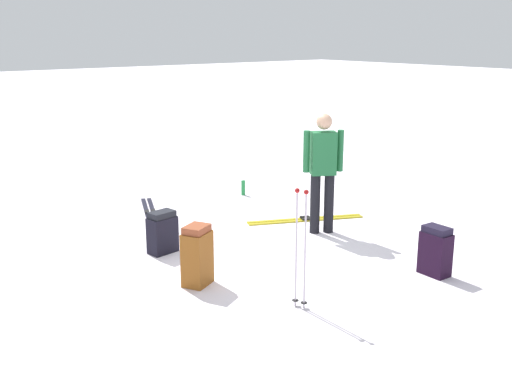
% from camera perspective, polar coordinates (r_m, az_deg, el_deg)
% --- Properties ---
extents(ground_plane, '(80.00, 80.00, 0.00)m').
position_cam_1_polar(ground_plane, '(8.55, 0.00, -4.55)').
color(ground_plane, white).
extents(skier_standing, '(0.36, 0.50, 1.70)m').
position_cam_1_polar(skier_standing, '(8.73, 6.14, 2.29)').
color(skier_standing, black).
rests_on(skier_standing, ground_plane).
extents(ski_pair_near, '(1.69, 0.89, 0.05)m').
position_cam_1_polar(ski_pair_near, '(9.96, -9.64, -1.89)').
color(ski_pair_near, black).
rests_on(ski_pair_near, ground_plane).
extents(ski_pair_far, '(0.91, 1.71, 0.05)m').
position_cam_1_polar(ski_pair_far, '(9.52, 4.55, -2.51)').
color(ski_pair_far, '#B09E1B').
rests_on(ski_pair_far, ground_plane).
extents(backpack_large_dark, '(0.27, 0.39, 0.55)m').
position_cam_1_polar(backpack_large_dark, '(8.14, -8.55, -3.69)').
color(backpack_large_dark, black).
rests_on(backpack_large_dark, ground_plane).
extents(backpack_bright, '(0.35, 0.23, 0.59)m').
position_cam_1_polar(backpack_bright, '(7.62, 16.08, -5.23)').
color(backpack_bright, black).
rests_on(backpack_bright, ground_plane).
extents(backpack_small_spare, '(0.37, 0.40, 0.70)m').
position_cam_1_polar(backpack_small_spare, '(7.06, -5.40, -5.84)').
color(backpack_small_spare, brown).
rests_on(backpack_small_spare, ground_plane).
extents(ski_poles_planted_near, '(0.17, 0.10, 1.27)m').
position_cam_1_polar(ski_poles_planted_near, '(6.36, 4.11, -4.64)').
color(ski_poles_planted_near, '#BCB1BE').
rests_on(ski_poles_planted_near, ground_plane).
extents(thermos_bottle, '(0.07, 0.07, 0.26)m').
position_cam_1_polar(thermos_bottle, '(10.91, -1.17, 0.39)').
color(thermos_bottle, '#1C7B38').
rests_on(thermos_bottle, ground_plane).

